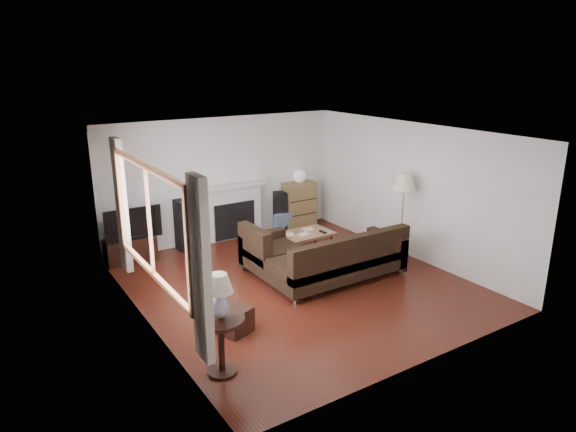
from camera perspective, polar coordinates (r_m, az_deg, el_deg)
room at (r=8.13m, az=1.14°, el=0.49°), size 5.10×5.60×2.54m
window at (r=6.86m, az=-15.15°, el=-0.65°), size 0.12×2.74×1.54m
curtain_near at (r=5.57m, az=-9.65°, el=-6.04°), size 0.10×0.35×2.10m
curtain_far at (r=8.32m, az=-18.00°, el=1.10°), size 0.10×0.35×2.10m
fireplace at (r=10.59m, az=-6.16°, el=0.52°), size 1.40×0.26×1.15m
tv_stand at (r=9.85m, az=-17.09°, el=-3.59°), size 0.90×0.40×0.45m
television at (r=9.71m, az=-17.01°, el=-0.66°), size 1.02×0.13×0.59m
speaker_left at (r=10.11m, az=-11.48°, el=-0.98°), size 0.29×0.35×1.00m
speaker_right at (r=11.07m, az=-0.88°, el=0.53°), size 0.29×0.33×0.85m
bookshelf at (r=11.28m, az=1.24°, el=1.26°), size 0.73×0.35×1.01m
globe_lamp at (r=11.13m, az=1.26°, el=4.44°), size 0.28×0.28×0.28m
sectional_sofa at (r=8.58m, az=5.58°, el=-4.63°), size 2.55×1.86×0.82m
coffee_table at (r=9.61m, az=1.46°, el=-3.27°), size 1.20×0.66×0.47m
footstool at (r=7.14m, az=-6.05°, el=-11.41°), size 0.53×0.53×0.35m
floor_lamp at (r=9.55m, az=12.56°, el=-0.13°), size 0.52×0.52×1.63m
side_table at (r=6.22m, az=-7.42°, el=-14.08°), size 0.58×0.58×0.72m
table_lamp at (r=5.93m, az=-7.65°, el=-8.86°), size 0.33×0.33×0.54m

